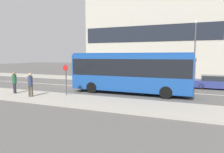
{
  "coord_description": "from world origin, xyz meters",
  "views": [
    {
      "loc": [
        10.27,
        -18.34,
        3.25
      ],
      "look_at": [
        3.58,
        -1.62,
        1.36
      ],
      "focal_mm": 32.0,
      "sensor_mm": 36.0,
      "label": 1
    }
  ],
  "objects_px": {
    "pedestrian_down_pavement": "(30,83)",
    "parked_car_0": "(217,83)",
    "street_lamp": "(195,46)",
    "city_bus": "(130,70)",
    "pedestrian_near_stop": "(14,81)",
    "bus_stop_sign": "(66,77)"
  },
  "relations": [
    {
      "from": "pedestrian_near_stop",
      "to": "city_bus",
      "type": "bearing_deg",
      "value": -135.58
    },
    {
      "from": "bus_stop_sign",
      "to": "street_lamp",
      "type": "height_order",
      "value": "street_lamp"
    },
    {
      "from": "pedestrian_down_pavement",
      "to": "bus_stop_sign",
      "type": "height_order",
      "value": "bus_stop_sign"
    },
    {
      "from": "pedestrian_down_pavement",
      "to": "pedestrian_near_stop",
      "type": "bearing_deg",
      "value": 141.76
    },
    {
      "from": "city_bus",
      "to": "pedestrian_near_stop",
      "type": "xyz_separation_m",
      "value": [
        -8.7,
        -4.23,
        -0.84
      ]
    },
    {
      "from": "bus_stop_sign",
      "to": "street_lamp",
      "type": "distance_m",
      "value": 14.28
    },
    {
      "from": "parked_car_0",
      "to": "bus_stop_sign",
      "type": "xyz_separation_m",
      "value": [
        -11.54,
        -8.63,
        0.94
      ]
    },
    {
      "from": "city_bus",
      "to": "street_lamp",
      "type": "relative_size",
      "value": 1.48
    },
    {
      "from": "city_bus",
      "to": "parked_car_0",
      "type": "bearing_deg",
      "value": 37.93
    },
    {
      "from": "pedestrian_near_stop",
      "to": "pedestrian_down_pavement",
      "type": "bearing_deg",
      "value": -175.29
    },
    {
      "from": "city_bus",
      "to": "parked_car_0",
      "type": "relative_size",
      "value": 2.17
    },
    {
      "from": "parked_car_0",
      "to": "street_lamp",
      "type": "relative_size",
      "value": 0.68
    },
    {
      "from": "bus_stop_sign",
      "to": "pedestrian_near_stop",
      "type": "bearing_deg",
      "value": -167.24
    },
    {
      "from": "pedestrian_down_pavement",
      "to": "parked_car_0",
      "type": "bearing_deg",
      "value": 12.13
    },
    {
      "from": "parked_car_0",
      "to": "street_lamp",
      "type": "height_order",
      "value": "street_lamp"
    },
    {
      "from": "parked_car_0",
      "to": "pedestrian_down_pavement",
      "type": "bearing_deg",
      "value": -143.41
    },
    {
      "from": "city_bus",
      "to": "pedestrian_near_stop",
      "type": "distance_m",
      "value": 9.71
    },
    {
      "from": "city_bus",
      "to": "pedestrian_near_stop",
      "type": "relative_size",
      "value": 5.65
    },
    {
      "from": "city_bus",
      "to": "parked_car_0",
      "type": "xyz_separation_m",
      "value": [
        7.22,
        5.39,
        -1.37
      ]
    },
    {
      "from": "pedestrian_down_pavement",
      "to": "street_lamp",
      "type": "bearing_deg",
      "value": 21.23
    },
    {
      "from": "city_bus",
      "to": "parked_car_0",
      "type": "height_order",
      "value": "city_bus"
    },
    {
      "from": "parked_car_0",
      "to": "street_lamp",
      "type": "xyz_separation_m",
      "value": [
        -2.1,
        1.72,
        3.7
      ]
    }
  ]
}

